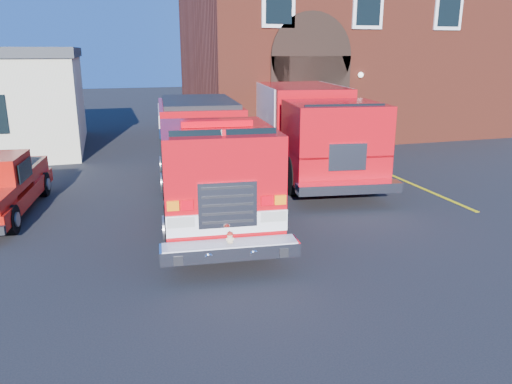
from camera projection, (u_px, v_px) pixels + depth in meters
name	position (u px, v px, depth m)	size (l,w,h in m)	color
ground	(242.00, 230.00, 12.17)	(100.00, 100.00, 0.00)	black
parking_stripe_near	(443.00, 197.00, 14.89)	(0.12, 3.00, 0.01)	yellow
parking_stripe_mid	(389.00, 174.00, 17.65)	(0.12, 3.00, 0.01)	yellow
parking_stripe_far	(350.00, 157.00, 20.42)	(0.12, 3.00, 0.01)	yellow
fire_station	(336.00, 50.00, 26.37)	(15.20, 10.20, 8.45)	maroon
fire_engine	(206.00, 156.00, 13.60)	(3.41, 9.30, 2.80)	black
secondary_truck	(308.00, 126.00, 17.86)	(4.11, 9.47, 2.97)	black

